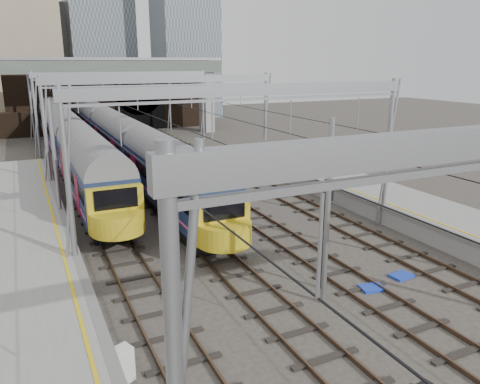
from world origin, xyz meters
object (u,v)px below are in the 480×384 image
train_second (65,135)px  signal_near_centre (325,220)px  train_main (104,128)px  relay_cabinet (123,364)px

train_second → signal_near_centre: bearing=-77.9°
train_second → train_main: bearing=40.6°
train_main → signal_near_centre: size_ratio=13.31×
signal_near_centre → relay_cabinet: (-8.42, -2.27, -2.37)m
relay_cabinet → train_main: bearing=57.6°
train_main → train_second: (-4.00, -3.43, 0.05)m
train_second → signal_near_centre: train_second is taller
train_second → signal_near_centre: 31.51m
train_second → signal_near_centre: size_ratio=10.29×
train_main → relay_cabinet: train_main is taller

